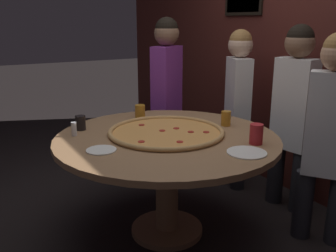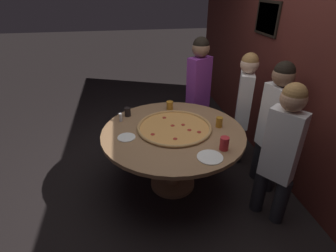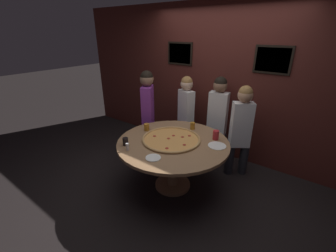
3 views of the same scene
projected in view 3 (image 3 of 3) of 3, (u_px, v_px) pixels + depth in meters
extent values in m
plane|color=black|center=(173.00, 185.00, 3.36)|extent=(24.00, 24.00, 0.00)
cube|color=#4C1E19|center=(219.00, 83.00, 3.86)|extent=(6.40, 0.06, 2.60)
cube|color=black|center=(180.00, 54.00, 4.09)|extent=(0.52, 0.02, 0.40)
cube|color=#936B5B|center=(180.00, 54.00, 4.09)|extent=(0.46, 0.01, 0.34)
cube|color=black|center=(273.00, 60.00, 3.22)|extent=(0.52, 0.02, 0.40)
cube|color=#B2A893|center=(272.00, 60.00, 3.21)|extent=(0.46, 0.01, 0.34)
cylinder|color=#936B47|center=(173.00, 143.00, 3.08)|extent=(1.53, 1.53, 0.04)
cylinder|color=#936B47|center=(173.00, 165.00, 3.23)|extent=(0.16, 0.16, 0.70)
cylinder|color=#936B47|center=(173.00, 184.00, 3.36)|extent=(0.52, 0.52, 0.04)
cylinder|color=#E0994C|center=(171.00, 139.00, 3.11)|extent=(0.77, 0.77, 0.01)
torus|color=tan|center=(171.00, 139.00, 3.11)|extent=(0.81, 0.81, 0.03)
cylinder|color=#A8281E|center=(173.00, 136.00, 3.21)|extent=(0.04, 0.04, 0.00)
cylinder|color=#A8281E|center=(154.00, 136.00, 3.19)|extent=(0.04, 0.04, 0.00)
cylinder|color=#A8281E|center=(167.00, 148.00, 2.86)|extent=(0.04, 0.04, 0.00)
cylinder|color=#A8281E|center=(169.00, 138.00, 3.12)|extent=(0.04, 0.04, 0.00)
cylinder|color=#A8281E|center=(182.00, 137.00, 3.17)|extent=(0.04, 0.04, 0.00)
cylinder|color=#A8281E|center=(189.00, 136.00, 3.20)|extent=(0.04, 0.04, 0.00)
cylinder|color=#A8281E|center=(184.00, 145.00, 2.95)|extent=(0.04, 0.04, 0.00)
cylinder|color=#BC7A23|center=(147.00, 127.00, 3.39)|extent=(0.08, 0.08, 0.11)
cylinder|color=#BC7A23|center=(193.00, 126.00, 3.43)|extent=(0.07, 0.07, 0.11)
cylinder|color=black|center=(125.00, 142.00, 2.95)|extent=(0.07, 0.07, 0.10)
cylinder|color=#B22328|center=(216.00, 135.00, 3.11)|extent=(0.08, 0.08, 0.13)
cylinder|color=white|center=(153.00, 158.00, 2.67)|extent=(0.18, 0.18, 0.01)
cylinder|color=white|center=(217.00, 146.00, 2.95)|extent=(0.24, 0.24, 0.01)
cylinder|color=silver|center=(127.00, 147.00, 2.83)|extent=(0.04, 0.04, 0.08)
cylinder|color=#B7B7BC|center=(127.00, 144.00, 2.81)|extent=(0.04, 0.04, 0.01)
cylinder|color=#232328|center=(243.00, 159.00, 3.57)|extent=(0.18, 0.18, 0.50)
cylinder|color=#232328|center=(229.00, 159.00, 3.57)|extent=(0.18, 0.18, 0.50)
cube|color=white|center=(241.00, 125.00, 3.34)|extent=(0.33, 0.30, 0.70)
sphere|color=tan|center=(245.00, 95.00, 3.16)|extent=(0.22, 0.22, 0.22)
sphere|color=#9E703D|center=(246.00, 93.00, 3.14)|extent=(0.20, 0.20, 0.20)
cylinder|color=#232328|center=(188.00, 142.00, 4.14)|extent=(0.17, 0.17, 0.50)
cylinder|color=#232328|center=(182.00, 137.00, 4.32)|extent=(0.17, 0.17, 0.50)
cube|color=white|center=(186.00, 110.00, 3.99)|extent=(0.34, 0.26, 0.69)
sphere|color=beige|center=(187.00, 84.00, 3.81)|extent=(0.21, 0.21, 0.21)
sphere|color=#9E703D|center=(187.00, 82.00, 3.80)|extent=(0.20, 0.20, 0.20)
cylinder|color=#232328|center=(148.00, 143.00, 4.06)|extent=(0.19, 0.19, 0.53)
cylinder|color=#232328|center=(150.00, 137.00, 4.28)|extent=(0.19, 0.19, 0.53)
cube|color=purple|center=(148.00, 107.00, 3.92)|extent=(0.31, 0.36, 0.74)
sphere|color=#8C664C|center=(147.00, 79.00, 3.72)|extent=(0.23, 0.23, 0.23)
sphere|color=black|center=(147.00, 77.00, 3.71)|extent=(0.21, 0.21, 0.21)
cylinder|color=#232328|center=(221.00, 148.00, 3.91)|extent=(0.15, 0.15, 0.51)
cylinder|color=#232328|center=(208.00, 145.00, 4.01)|extent=(0.15, 0.15, 0.51)
cube|color=white|center=(218.00, 113.00, 3.72)|extent=(0.33, 0.21, 0.72)
sphere|color=#8C664C|center=(220.00, 85.00, 3.54)|extent=(0.22, 0.22, 0.22)
sphere|color=black|center=(221.00, 83.00, 3.52)|extent=(0.20, 0.20, 0.20)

